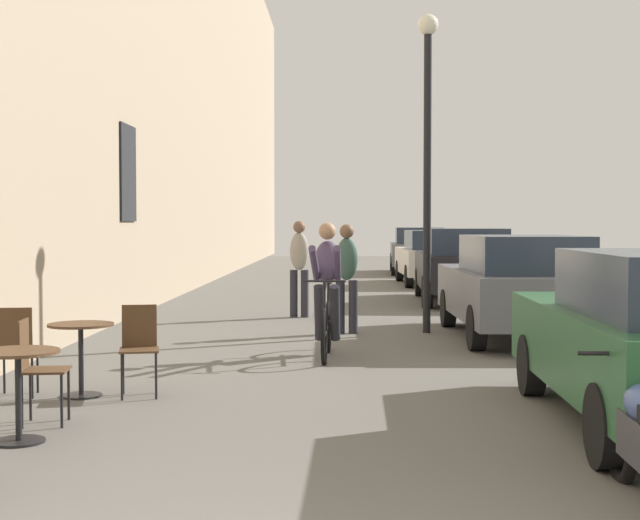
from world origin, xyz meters
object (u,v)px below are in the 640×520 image
cyclist_on_bicycle (327,293)px  parked_car_second (517,285)px  parked_car_fifth (418,250)px  cafe_chair_far_toward_wall (16,345)px  pedestrian_near (347,272)px  parked_car_fourth (433,256)px  cafe_table_mid (18,376)px  parked_car_third (463,264)px  cafe_table_far (81,344)px  cafe_chair_far_toward_street (139,343)px  cafe_chair_mid_toward_street (36,364)px  street_lamp (427,132)px  pedestrian_mid (299,263)px

cyclist_on_bicycle → parked_car_second: cyclist_on_bicycle is taller
parked_car_fifth → cafe_chair_far_toward_wall: bearing=-104.4°
pedestrian_near → parked_car_fourth: bearing=77.8°
parked_car_fifth → cafe_table_mid: bearing=-101.9°
cafe_chair_far_toward_wall → parked_car_fifth: parked_car_fifth is taller
parked_car_fifth → parked_car_third: bearing=-89.8°
cafe_chair_far_toward_wall → cafe_table_far: bearing=7.0°
parked_car_third → cyclist_on_bicycle: bearing=-109.1°
pedestrian_near → parked_car_fifth: 17.11m
cafe_table_far → parked_car_third: size_ratio=0.16×
cafe_table_far → cafe_chair_far_toward_street: 0.56m
cafe_chair_far_toward_street → parked_car_second: (4.57, 4.57, 0.27)m
cyclist_on_bicycle → cafe_chair_mid_toward_street: bearing=-120.6°
cafe_table_mid → street_lamp: size_ratio=0.15×
parked_car_second → parked_car_third: bearing=89.9°
cafe_chair_mid_toward_street → parked_car_second: parked_car_second is taller
cafe_table_mid → cafe_table_far: same height
cafe_table_mid → parked_car_second: 8.29m
street_lamp → pedestrian_near: bearing=-174.6°
cafe_chair_mid_toward_street → cafe_chair_far_toward_street: size_ratio=1.00×
cafe_table_far → cafe_chair_far_toward_street: size_ratio=0.81×
parked_car_fourth → street_lamp: bearing=-96.1°
cafe_chair_mid_toward_street → parked_car_third: 13.15m
cafe_table_far → cafe_chair_far_toward_wall: 0.62m
street_lamp → parked_car_second: size_ratio=1.13×
parked_car_third → cafe_table_far: bearing=-115.4°
parked_car_third → parked_car_fourth: size_ratio=1.06×
cyclist_on_bicycle → parked_car_fourth: size_ratio=0.41×
cyclist_on_bicycle → parked_car_fifth: cyclist_on_bicycle is taller
pedestrian_mid → parked_car_fourth: pedestrian_mid is taller
cafe_chair_far_toward_wall → parked_car_second: bearing=39.4°
cafe_chair_far_toward_wall → pedestrian_mid: 8.09m
cafe_table_far → cafe_chair_far_toward_street: cafe_chair_far_toward_street is taller
cafe_table_far → parked_car_second: bearing=42.2°
street_lamp → parked_car_fifth: street_lamp is taller
cafe_chair_mid_toward_street → cafe_chair_far_toward_street: same height
street_lamp → cafe_table_far: bearing=-126.0°
cafe_chair_far_toward_street → parked_car_fourth: parked_car_fourth is taller
cafe_chair_mid_toward_street → street_lamp: street_lamp is taller
pedestrian_near → pedestrian_mid: (-0.85, 2.43, 0.03)m
pedestrian_near → parked_car_fourth: size_ratio=0.39×
parked_car_second → cafe_chair_far_toward_wall: bearing=-140.6°
cafe_table_far → parked_car_fourth: bearing=72.9°
cafe_chair_far_toward_street → parked_car_third: parked_car_third is taller
pedestrian_near → parked_car_fourth: 11.55m
cafe_chair_far_toward_street → parked_car_fifth: parked_car_fifth is taller
parked_car_fourth → cyclist_on_bicycle: bearing=-101.1°
parked_car_second → parked_car_fourth: bearing=90.3°
parked_car_second → parked_car_fifth: (-0.03, 17.49, 0.01)m
cafe_chair_far_toward_wall → pedestrian_near: (3.24, 5.29, 0.43)m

